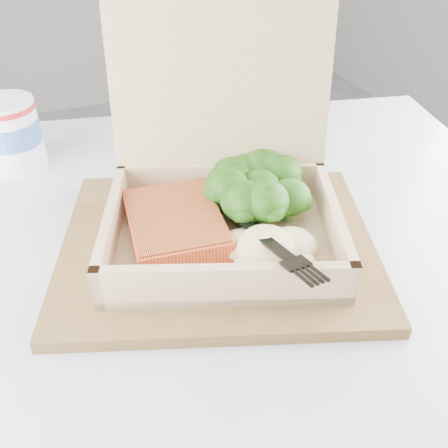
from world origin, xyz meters
name	(u,v)px	position (x,y,z in m)	size (l,w,h in m)	color
cafe_table	(228,376)	(0.39, -0.19, 0.54)	(0.96, 0.96, 0.73)	black
serving_tray	(218,245)	(0.39, -0.16, 0.74)	(0.34, 0.27, 0.01)	brown
takeout_container	(222,182)	(0.41, -0.13, 0.80)	(0.31, 0.30, 0.23)	tan
salmon_fillet	(175,225)	(0.35, -0.15, 0.77)	(0.10, 0.13, 0.03)	#E04F2B
broccoli_pile	(260,191)	(0.45, -0.14, 0.78)	(0.13, 0.13, 0.05)	#337219
mashed_potatoes	(266,247)	(0.42, -0.22, 0.77)	(0.10, 0.09, 0.03)	#F7DFA0
plastic_fork	(249,223)	(0.41, -0.19, 0.78)	(0.02, 0.16, 0.03)	black
paper_cup	(11,132)	(0.21, 0.12, 0.78)	(0.08, 0.08, 0.10)	silver
receipt	(234,166)	(0.48, 0.00, 0.73)	(0.08, 0.15, 0.00)	white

